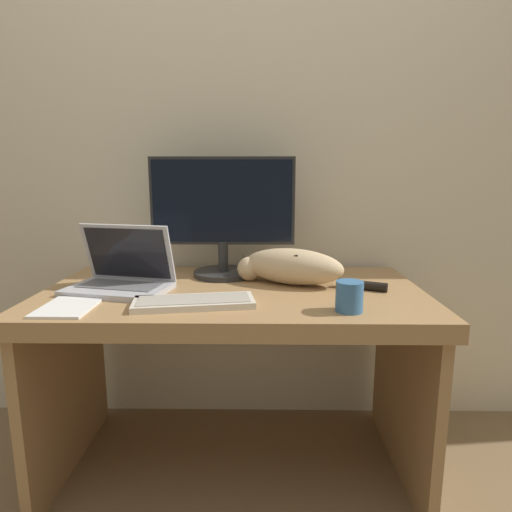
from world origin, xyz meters
name	(u,v)px	position (x,y,z in m)	size (l,w,h in m)	color
wall_back	(238,128)	(0.00, 0.78, 1.30)	(6.40, 0.06, 2.60)	beige
desk	(234,329)	(0.00, 0.36, 0.55)	(1.34, 0.72, 0.70)	#A37A4C
monitor	(223,215)	(-0.05, 0.56, 0.95)	(0.56, 0.24, 0.47)	#282828
laptop	(121,277)	(-0.39, 0.34, 0.75)	(0.38, 0.29, 0.23)	#B7B7BC
external_keyboard	(194,302)	(-0.11, 0.16, 0.72)	(0.39, 0.19, 0.02)	beige
cat	(291,266)	(0.21, 0.43, 0.77)	(0.54, 0.29, 0.13)	#D1B284
coffee_mug	(349,296)	(0.36, 0.11, 0.75)	(0.08, 0.08, 0.09)	teal
paper_notepad	(68,307)	(-0.49, 0.13, 0.71)	(0.16, 0.21, 0.01)	white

